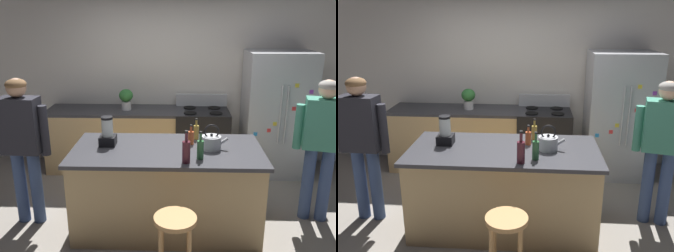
% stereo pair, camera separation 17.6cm
% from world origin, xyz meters
% --- Properties ---
extents(ground_plane, '(14.00, 14.00, 0.00)m').
position_xyz_m(ground_plane, '(0.00, 0.00, 0.00)').
color(ground_plane, gray).
extents(back_wall, '(8.00, 0.10, 2.70)m').
position_xyz_m(back_wall, '(0.00, 1.95, 1.35)').
color(back_wall, silver).
rests_on(back_wall, ground_plane).
extents(kitchen_island, '(1.97, 0.97, 0.91)m').
position_xyz_m(kitchen_island, '(0.00, 0.00, 0.46)').
color(kitchen_island, tan).
rests_on(kitchen_island, ground_plane).
extents(back_counter_run, '(2.00, 0.64, 0.91)m').
position_xyz_m(back_counter_run, '(-0.80, 1.55, 0.46)').
color(back_counter_run, tan).
rests_on(back_counter_run, ground_plane).
extents(refrigerator, '(0.90, 0.73, 1.76)m').
position_xyz_m(refrigerator, '(1.50, 1.50, 0.88)').
color(refrigerator, '#B7BABF').
rests_on(refrigerator, ground_plane).
extents(stove_range, '(0.76, 0.65, 1.09)m').
position_xyz_m(stove_range, '(0.46, 1.52, 0.47)').
color(stove_range, black).
rests_on(stove_range, ground_plane).
extents(person_by_island_left, '(0.59, 0.24, 1.63)m').
position_xyz_m(person_by_island_left, '(-1.53, 0.05, 0.98)').
color(person_by_island_left, '#384C7A').
rests_on(person_by_island_left, ground_plane).
extents(person_by_sink_right, '(0.59, 0.31, 1.61)m').
position_xyz_m(person_by_sink_right, '(1.66, 0.21, 0.97)').
color(person_by_sink_right, '#384C7A').
rests_on(person_by_sink_right, ground_plane).
extents(bar_stool, '(0.36, 0.36, 0.65)m').
position_xyz_m(bar_stool, '(0.10, -0.88, 0.50)').
color(bar_stool, '#B7844C').
rests_on(bar_stool, ground_plane).
extents(potted_plant, '(0.20, 0.20, 0.30)m').
position_xyz_m(potted_plant, '(-0.64, 1.55, 1.09)').
color(potted_plant, silver).
rests_on(potted_plant, back_counter_run).
extents(blender_appliance, '(0.17, 0.17, 0.31)m').
position_xyz_m(blender_appliance, '(-0.63, 0.09, 1.04)').
color(blender_appliance, black).
rests_on(blender_appliance, kitchen_island).
extents(bottle_vinegar, '(0.06, 0.06, 0.24)m').
position_xyz_m(bottle_vinegar, '(0.31, 0.31, 1.00)').
color(bottle_vinegar, olive).
rests_on(bottle_vinegar, kitchen_island).
extents(bottle_olive_oil, '(0.07, 0.07, 0.28)m').
position_xyz_m(bottle_olive_oil, '(0.33, -0.26, 1.01)').
color(bottle_olive_oil, '#2D6638').
rests_on(bottle_olive_oil, kitchen_island).
extents(bottle_cooking_sauce, '(0.06, 0.06, 0.22)m').
position_xyz_m(bottle_cooking_sauce, '(0.25, 0.14, 0.99)').
color(bottle_cooking_sauce, '#B24C26').
rests_on(bottle_cooking_sauce, kitchen_island).
extents(bottle_wine, '(0.08, 0.08, 0.32)m').
position_xyz_m(bottle_wine, '(0.19, -0.36, 1.03)').
color(bottle_wine, '#471923').
rests_on(bottle_wine, kitchen_island).
extents(tea_kettle, '(0.28, 0.20, 0.27)m').
position_xyz_m(tea_kettle, '(0.46, -0.00, 0.99)').
color(tea_kettle, '#B7BABF').
rests_on(tea_kettle, kitchen_island).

